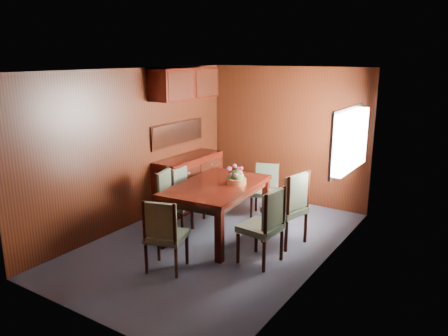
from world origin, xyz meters
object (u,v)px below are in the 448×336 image
Objects in this scene: dining_table at (217,191)px; chair_right_near at (266,222)px; flower_centerpiece at (237,174)px; chair_left_near at (171,198)px; sideboard at (189,182)px; chair_head at (164,232)px.

chair_right_near reaches higher than dining_table.
flower_centerpiece is at bearing 58.10° from chair_right_near.
flower_centerpiece is (0.87, 0.45, 0.39)m from chair_left_near.
flower_centerpiece is (0.23, 0.17, 0.25)m from dining_table.
flower_centerpiece is at bearing 30.65° from dining_table.
sideboard is 2.39m from chair_head.
dining_table is 5.91× the size of flower_centerpiece.
dining_table is at bearing 98.54° from chair_left_near.
flower_centerpiece reaches higher than chair_left_near.
flower_centerpiece reaches higher than chair_right_near.
dining_table is 0.38m from flower_centerpiece.
sideboard is at bearing 102.65° from chair_head.
flower_centerpiece is at bearing -24.32° from sideboard.
dining_table is at bearing -144.19° from flower_centerpiece.
flower_centerpiece is (-0.79, 0.60, 0.37)m from chair_right_near.
chair_right_near reaches higher than sideboard.
sideboard is at bearing -171.63° from chair_left_near.
dining_table is 1.84× the size of chair_left_near.
flower_centerpiece is (1.33, -0.60, 0.47)m from sideboard.
sideboard is at bearing 139.87° from dining_table.
flower_centerpiece is (0.13, 1.46, 0.40)m from chair_head.
chair_head is (0.74, -1.01, -0.01)m from chair_left_near.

